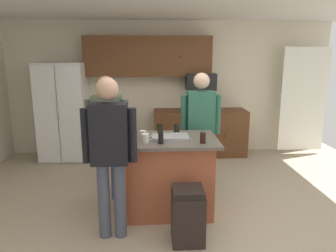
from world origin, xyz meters
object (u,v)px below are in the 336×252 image
mug_ceramic_white (143,134)px  refrigerator (64,112)px  kitchen_island (169,175)px  glass_dark_ale (160,129)px  glass_short_whisky (177,129)px  trash_bin (188,215)px  person_host_foreground (201,124)px  person_guest_by_door (108,130)px  mug_blue_stoneware (145,138)px  microwave_over_range (201,82)px  tumbler_amber (203,138)px  serving_tray (170,137)px  person_guest_left (110,148)px  glass_stout_tall (161,138)px

mug_ceramic_white → refrigerator: bearing=125.0°
refrigerator → kitchen_island: bearing=-50.0°
glass_dark_ale → glass_short_whisky: bearing=-7.7°
refrigerator → trash_bin: size_ratio=2.98×
person_host_foreground → person_guest_by_door: bearing=-42.1°
kitchen_island → glass_dark_ale: glass_dark_ale is taller
kitchen_island → mug_blue_stoneware: mug_blue_stoneware is taller
microwave_over_range → mug_blue_stoneware: microwave_over_range is taller
tumbler_amber → trash_bin: tumbler_amber is taller
mug_ceramic_white → glass_dark_ale: size_ratio=0.90×
person_host_foreground → serving_tray: (-0.47, -0.68, -0.01)m
microwave_over_range → glass_dark_ale: size_ratio=4.15×
person_guest_by_door → person_guest_left: 0.96m
person_guest_left → serving_tray: 0.84m
microwave_over_range → person_guest_left: (-1.38, -2.89, -0.44)m
kitchen_island → tumbler_amber: 0.70m
kitchen_island → person_guest_left: 1.00m
person_guest_by_door → trash_bin: (0.96, -1.09, -0.68)m
mug_ceramic_white → mug_blue_stoneware: size_ratio=0.92×
mug_ceramic_white → serving_tray: bearing=-7.4°
glass_short_whisky → tumbler_amber: bearing=-57.9°
glass_stout_tall → glass_short_whisky: 0.48m
mug_ceramic_white → tumbler_amber: (0.70, -0.25, 0.01)m
glass_stout_tall → serving_tray: bearing=59.3°
glass_stout_tall → tumbler_amber: size_ratio=1.13×
refrigerator → glass_stout_tall: (1.76, -2.46, 0.13)m
glass_short_whisky → mug_blue_stoneware: 0.55m
mug_ceramic_white → mug_blue_stoneware: 0.20m
person_guest_by_door → serving_tray: 0.92m
glass_dark_ale → serving_tray: 0.28m
glass_stout_tall → person_host_foreground: bearing=56.2°
person_host_foreground → person_guest_by_door: size_ratio=1.01×
person_host_foreground → glass_short_whisky: person_host_foreground is taller
person_guest_by_door → glass_dark_ale: (0.69, -0.17, 0.05)m
person_guest_by_door → person_host_foreground: bearing=37.6°
mug_blue_stoneware → serving_tray: (0.30, 0.15, -0.03)m
glass_dark_ale → mug_blue_stoneware: glass_dark_ale is taller
microwave_over_range → person_host_foreground: 1.77m
glass_short_whisky → tumbler_amber: size_ratio=1.09×
serving_tray → glass_short_whisky: bearing=67.3°
kitchen_island → glass_dark_ale: (-0.11, 0.22, 0.54)m
glass_stout_tall → serving_tray: (0.12, 0.20, -0.05)m
person_guest_left → kitchen_island: bearing=0.0°
mug_ceramic_white → serving_tray: 0.34m
glass_dark_ale → trash_bin: size_ratio=0.22×
kitchen_island → trash_bin: 0.74m
kitchen_island → glass_stout_tall: 0.60m
person_guest_by_door → mug_ceramic_white: (0.48, -0.38, 0.03)m
mug_blue_stoneware → mug_ceramic_white: bearing=99.3°
microwave_over_range → tumbler_amber: 2.64m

